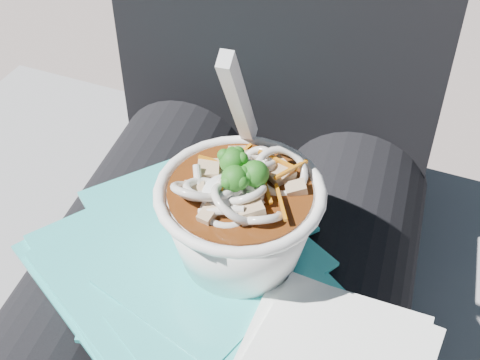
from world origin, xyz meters
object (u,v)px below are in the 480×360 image
(plastic_bag, at_px, (185,265))
(lap, at_px, (204,333))
(udon_bowl, at_px, (240,212))
(person_body, at_px, (234,240))

(plastic_bag, bearing_deg, lap, -14.64)
(plastic_bag, height_order, udon_bowl, udon_bowl)
(person_body, bearing_deg, plastic_bag, -99.35)
(lap, height_order, person_body, person_body)
(person_body, height_order, plastic_bag, person_body)
(lap, distance_m, udon_bowl, 0.14)
(udon_bowl, bearing_deg, person_body, 111.06)
(person_body, xyz_separation_m, plastic_bag, (-0.01, -0.09, 0.06))
(lap, xyz_separation_m, udon_bowl, (0.03, 0.02, 0.14))
(lap, bearing_deg, person_body, 90.00)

